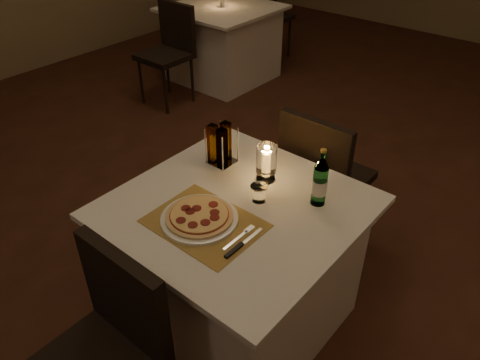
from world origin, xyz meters
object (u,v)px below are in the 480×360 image
Objects in this scene: chair_near at (109,341)px; chair_far at (321,171)px; water_bottle at (320,182)px; main_table at (237,265)px; neighbor_table_left at (223,43)px; plate at (199,219)px; tumbler at (259,193)px; pizza at (199,216)px; hurricane_candle at (266,160)px.

chair_near is 1.43m from chair_far.
chair_near is 1.03m from water_bottle.
neighbor_table_left is (-2.17, 2.33, 0.00)m from main_table.
chair_far reaches higher than plate.
plate is at bearing -111.13° from tumbler.
tumbler is at bearing 68.92° from pizza.
plate is 0.53m from water_bottle.
neighbor_table_left is (-2.12, 2.51, -0.38)m from plate.
pizza is at bearing -93.79° from hurricane_candle.
tumbler is 0.29× the size of water_bottle.
water_bottle is at bearing 53.44° from plate.
water_bottle is 3.24m from neighbor_table_left.
tumbler is at bearing 58.35° from main_table.
chair_near is (0.00, -0.71, 0.18)m from main_table.
chair_near is 5.04× the size of hurricane_candle.
chair_far is at bearing 87.33° from hurricane_candle.
chair_far is 0.90× the size of neighbor_table_left.
chair_near is at bearing -84.65° from plate.
hurricane_candle is at bearing -44.33° from neighbor_table_left.
main_table is 3.57× the size of pizza.
pizza is at bearing -126.54° from water_bottle.
neighbor_table_left is (-2.12, 2.51, -0.39)m from pizza.
chair_near is at bearing -54.52° from neighbor_table_left.
hurricane_candle is (0.03, 0.41, 0.09)m from plate.
water_bottle reaches higher than chair_far.
chair_near reaches higher than pizza.
water_bottle reaches higher than plate.
chair_near is at bearing -90.00° from main_table.
water_bottle reaches higher than tumbler.
main_table is 12.97× the size of tumbler.
plate is 1.19× the size of water_bottle.
tumbler is at bearing -143.83° from water_bottle.
main_table is 1.11× the size of chair_far.
tumbler is at bearing -45.29° from neighbor_table_left.
chair_far reaches higher than pizza.
plate reaches higher than main_table.
neighbor_table_left is (-2.17, 3.04, -0.18)m from chair_near.
pizza is 1.57× the size of hurricane_candle.
tumbler is 0.08× the size of neighbor_table_left.
main_table is 3.18m from neighbor_table_left.
hurricane_candle is (-0.02, 0.95, 0.30)m from chair_near.
main_table is at bearing -84.48° from hurricane_candle.
plate is 3.31m from neighbor_table_left.
chair_far is at bearing 90.00° from main_table.
chair_far is at bearing 86.81° from pizza.
main_table is at bearing 74.54° from pizza.
chair_far is 2.81× the size of plate.
chair_near is at bearing -105.20° from water_bottle.
chair_near is 0.83m from tumbler.
chair_near reaches higher than plate.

